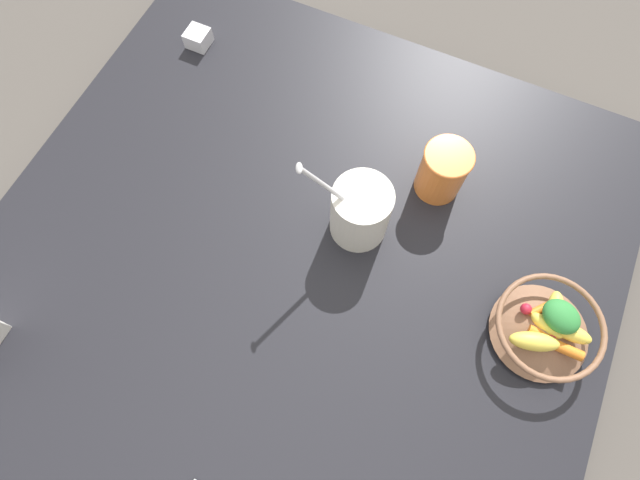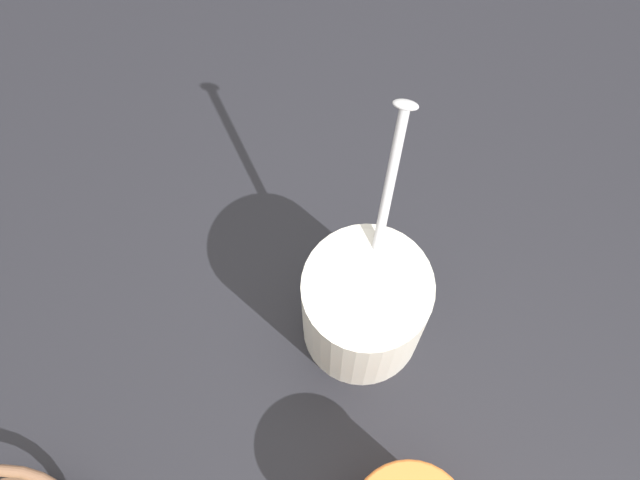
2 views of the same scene
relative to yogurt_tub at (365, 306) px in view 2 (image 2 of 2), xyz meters
The scene contains 3 objects.
ground_plane 0.18m from the yogurt_tub, 145.11° to the left, with size 6.00×6.00×0.00m, color #4C4742.
countertop 0.17m from the yogurt_tub, 145.11° to the left, with size 1.14×1.14×0.04m.
yogurt_tub is the anchor object (origin of this frame).
Camera 2 is at (0.23, -0.25, 0.84)m, focal length 50.00 mm.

